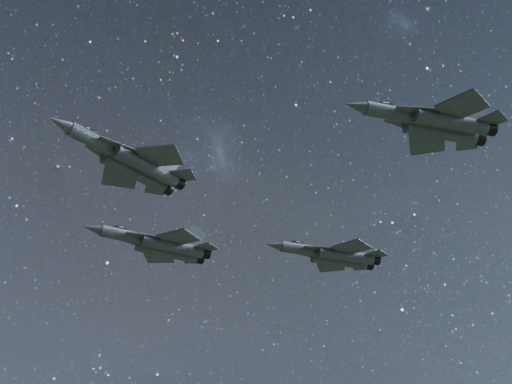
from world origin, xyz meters
TOP-DOWN VIEW (x-y plane):
  - jet_lead at (-16.00, -1.20)m, footprint 16.07×10.89m
  - jet_left at (-4.23, 16.27)m, footprint 17.51×12.32m
  - jet_right at (7.74, -19.57)m, footprint 16.52×11.10m
  - jet_slot at (16.92, 6.50)m, footprint 17.00×11.52m

SIDE VIEW (x-z plane):
  - jet_lead at x=-16.00m, z-range 151.48..155.52m
  - jet_left at x=-4.23m, z-range 151.87..156.30m
  - jet_slot at x=16.92m, z-range 152.15..156.43m
  - jet_right at x=7.74m, z-range 154.88..159.05m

